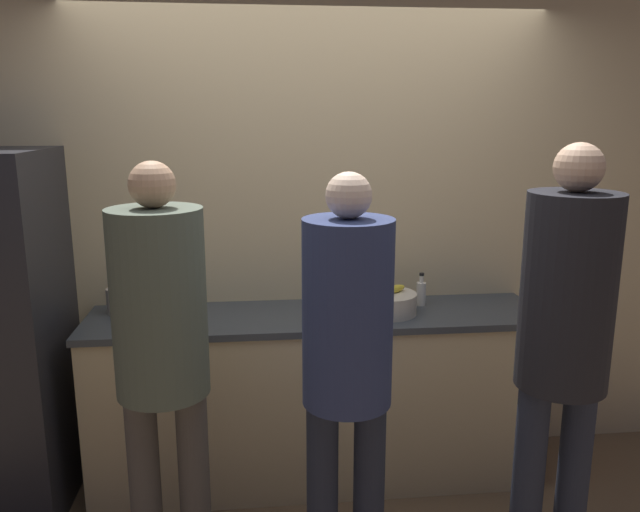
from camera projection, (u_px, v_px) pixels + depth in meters
ground_plane at (323, 510)px, 3.16m from camera, size 14.00×14.00×0.00m
wall_back at (311, 235)px, 3.46m from camera, size 5.20×0.06×2.60m
counter at (316, 395)px, 3.37m from camera, size 2.37×0.59×0.94m
person_left at (161, 339)px, 2.47m from camera, size 0.37×0.37×1.79m
person_center at (347, 352)px, 2.43m from camera, size 0.35×0.35×1.75m
person_right at (564, 332)px, 2.46m from camera, size 0.36×0.36×1.86m
fruit_bowl at (387, 303)px, 3.25m from camera, size 0.31×0.31×0.15m
utensil_crock at (117, 300)px, 3.25m from camera, size 0.11×0.11×0.25m
bottle_clear at (421, 293)px, 3.39m from camera, size 0.05×0.05×0.18m
bottle_amber at (343, 293)px, 3.38m from camera, size 0.07×0.07×0.18m
cup_black at (132, 311)px, 3.17m from camera, size 0.08×0.08×0.08m
cup_yellow at (315, 312)px, 3.14m from camera, size 0.07×0.07×0.08m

